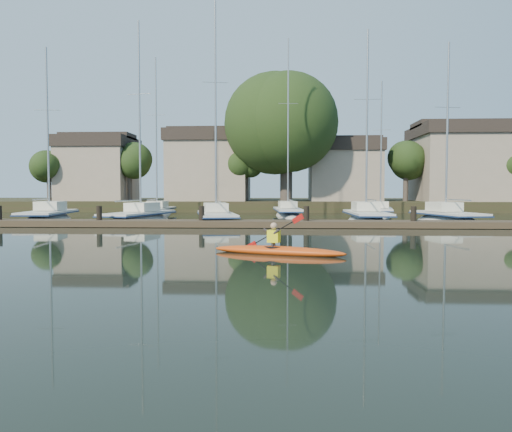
{
  "coord_description": "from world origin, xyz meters",
  "views": [
    {
      "loc": [
        1.65,
        -14.39,
        2.12
      ],
      "look_at": [
        0.71,
        3.19,
        1.2
      ],
      "focal_mm": 35.0,
      "sensor_mm": 36.0,
      "label": 1
    }
  ],
  "objects_px": {
    "sailboat_3": "(366,225)",
    "dock": "(254,223)",
    "sailboat_1": "(139,225)",
    "sailboat_6": "(288,218)",
    "sailboat_2": "(216,225)",
    "sailboat_4": "(447,226)",
    "kayak": "(277,249)",
    "sailboat_7": "(380,218)",
    "sailboat_5": "(156,217)",
    "sailboat_0": "(49,224)"
  },
  "relations": [
    {
      "from": "sailboat_2",
      "to": "sailboat_3",
      "type": "bearing_deg",
      "value": -4.33
    },
    {
      "from": "sailboat_7",
      "to": "dock",
      "type": "bearing_deg",
      "value": -115.3
    },
    {
      "from": "sailboat_3",
      "to": "sailboat_6",
      "type": "bearing_deg",
      "value": 124.13
    },
    {
      "from": "sailboat_4",
      "to": "dock",
      "type": "bearing_deg",
      "value": -170.56
    },
    {
      "from": "sailboat_3",
      "to": "sailboat_7",
      "type": "relative_size",
      "value": 1.15
    },
    {
      "from": "sailboat_6",
      "to": "sailboat_7",
      "type": "height_order",
      "value": "sailboat_6"
    },
    {
      "from": "sailboat_0",
      "to": "sailboat_2",
      "type": "bearing_deg",
      "value": -13.0
    },
    {
      "from": "kayak",
      "to": "sailboat_2",
      "type": "distance_m",
      "value": 16.42
    },
    {
      "from": "sailboat_4",
      "to": "sailboat_7",
      "type": "height_order",
      "value": "sailboat_4"
    },
    {
      "from": "sailboat_3",
      "to": "dock",
      "type": "bearing_deg",
      "value": -145.06
    },
    {
      "from": "sailboat_5",
      "to": "dock",
      "type": "bearing_deg",
      "value": -57.21
    },
    {
      "from": "dock",
      "to": "sailboat_5",
      "type": "height_order",
      "value": "sailboat_5"
    },
    {
      "from": "sailboat_1",
      "to": "sailboat_6",
      "type": "relative_size",
      "value": 0.93
    },
    {
      "from": "sailboat_6",
      "to": "dock",
      "type": "bearing_deg",
      "value": -103.69
    },
    {
      "from": "sailboat_4",
      "to": "sailboat_6",
      "type": "distance_m",
      "value": 12.95
    },
    {
      "from": "dock",
      "to": "sailboat_4",
      "type": "distance_m",
      "value": 13.32
    },
    {
      "from": "sailboat_2",
      "to": "sailboat_5",
      "type": "distance_m",
      "value": 11.54
    },
    {
      "from": "sailboat_1",
      "to": "sailboat_4",
      "type": "height_order",
      "value": "sailboat_1"
    },
    {
      "from": "sailboat_7",
      "to": "kayak",
      "type": "bearing_deg",
      "value": -97.62
    },
    {
      "from": "sailboat_4",
      "to": "sailboat_6",
      "type": "height_order",
      "value": "sailboat_6"
    },
    {
      "from": "sailboat_1",
      "to": "sailboat_3",
      "type": "distance_m",
      "value": 15.24
    },
    {
      "from": "sailboat_2",
      "to": "sailboat_6",
      "type": "xyz_separation_m",
      "value": [
        4.77,
        8.74,
        0.01
      ]
    },
    {
      "from": "dock",
      "to": "sailboat_7",
      "type": "distance_m",
      "value": 16.82
    },
    {
      "from": "sailboat_3",
      "to": "sailboat_5",
      "type": "distance_m",
      "value": 18.32
    },
    {
      "from": "dock",
      "to": "sailboat_7",
      "type": "bearing_deg",
      "value": 54.35
    },
    {
      "from": "sailboat_3",
      "to": "sailboat_6",
      "type": "distance_m",
      "value": 9.03
    },
    {
      "from": "sailboat_0",
      "to": "sailboat_6",
      "type": "bearing_deg",
      "value": 17.09
    },
    {
      "from": "sailboat_1",
      "to": "sailboat_6",
      "type": "xyz_separation_m",
      "value": [
        10.06,
        8.13,
        0.02
      ]
    },
    {
      "from": "sailboat_2",
      "to": "sailboat_4",
      "type": "bearing_deg",
      "value": -8.51
    },
    {
      "from": "sailboat_2",
      "to": "sailboat_6",
      "type": "relative_size",
      "value": 0.99
    },
    {
      "from": "dock",
      "to": "sailboat_3",
      "type": "xyz_separation_m",
      "value": [
        7.26,
        5.21,
        -0.41
      ]
    },
    {
      "from": "kayak",
      "to": "sailboat_6",
      "type": "xyz_separation_m",
      "value": [
        0.62,
        24.62,
        -0.36
      ]
    },
    {
      "from": "sailboat_2",
      "to": "sailboat_5",
      "type": "relative_size",
      "value": 1.07
    },
    {
      "from": "sailboat_2",
      "to": "sailboat_3",
      "type": "height_order",
      "value": "sailboat_2"
    },
    {
      "from": "sailboat_0",
      "to": "sailboat_6",
      "type": "xyz_separation_m",
      "value": [
        16.5,
        7.69,
        0.03
      ]
    },
    {
      "from": "sailboat_6",
      "to": "sailboat_7",
      "type": "relative_size",
      "value": 1.27
    },
    {
      "from": "sailboat_3",
      "to": "sailboat_0",
      "type": "bearing_deg",
      "value": -179.97
    },
    {
      "from": "sailboat_0",
      "to": "sailboat_3",
      "type": "bearing_deg",
      "value": -7.16
    },
    {
      "from": "sailboat_0",
      "to": "sailboat_3",
      "type": "distance_m",
      "value": 21.66
    },
    {
      "from": "sailboat_4",
      "to": "sailboat_2",
      "type": "bearing_deg",
      "value": 171.8
    },
    {
      "from": "sailboat_3",
      "to": "sailboat_4",
      "type": "height_order",
      "value": "sailboat_3"
    },
    {
      "from": "sailboat_6",
      "to": "sailboat_7",
      "type": "distance_m",
      "value": 7.77
    },
    {
      "from": "kayak",
      "to": "sailboat_5",
      "type": "bearing_deg",
      "value": 130.69
    },
    {
      "from": "sailboat_1",
      "to": "sailboat_2",
      "type": "height_order",
      "value": "sailboat_2"
    },
    {
      "from": "sailboat_2",
      "to": "sailboat_4",
      "type": "xyz_separation_m",
      "value": [
        15.09,
        0.91,
        -0.02
      ]
    },
    {
      "from": "dock",
      "to": "sailboat_7",
      "type": "relative_size",
      "value": 2.75
    },
    {
      "from": "sailboat_0",
      "to": "sailboat_3",
      "type": "xyz_separation_m",
      "value": [
        21.66,
        0.28,
        0.01
      ]
    },
    {
      "from": "kayak",
      "to": "sailboat_7",
      "type": "xyz_separation_m",
      "value": [
        8.33,
        25.67,
        -0.36
      ]
    },
    {
      "from": "dock",
      "to": "sailboat_6",
      "type": "distance_m",
      "value": 12.8
    },
    {
      "from": "dock",
      "to": "sailboat_0",
      "type": "bearing_deg",
      "value": 161.11
    }
  ]
}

